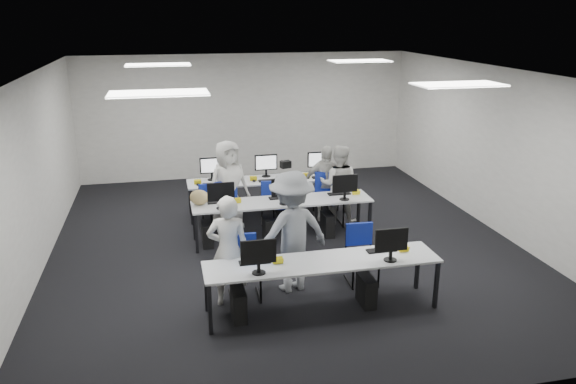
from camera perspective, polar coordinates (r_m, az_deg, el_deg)
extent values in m
plane|color=black|center=(10.05, -0.34, -5.20)|extent=(9.00, 9.00, 0.00)
plane|color=white|center=(9.30, -0.37, 12.09)|extent=(9.00, 9.00, 0.00)
cube|color=beige|center=(13.89, -4.32, 7.69)|extent=(8.00, 0.02, 3.00)
cube|color=beige|center=(5.50, 9.73, -8.59)|extent=(8.00, 0.02, 3.00)
cube|color=beige|center=(9.58, -24.45, 1.51)|extent=(0.02, 9.00, 3.00)
cube|color=beige|center=(11.09, 20.34, 4.05)|extent=(0.02, 9.00, 3.00)
cube|color=white|center=(7.10, -13.01, 9.76)|extent=(1.20, 0.60, 0.02)
cube|color=white|center=(8.13, 16.93, 10.41)|extent=(1.20, 0.60, 0.02)
cube|color=white|center=(11.08, -13.07, 12.49)|extent=(1.20, 0.60, 0.02)
cube|color=white|center=(11.76, 7.31, 13.08)|extent=(1.20, 0.60, 0.02)
cube|color=#B4B6B8|center=(7.63, 3.51, -7.11)|extent=(3.20, 0.70, 0.03)
cube|color=black|center=(7.29, -7.93, -11.75)|extent=(0.05, 0.05, 0.70)
cube|color=black|center=(7.82, -8.32, -9.61)|extent=(0.05, 0.05, 0.70)
cube|color=black|center=(8.08, 14.83, -9.10)|extent=(0.05, 0.05, 0.70)
cube|color=black|center=(8.56, 13.02, -7.38)|extent=(0.05, 0.05, 0.70)
cube|color=#B4B6B8|center=(9.97, -0.59, -0.97)|extent=(3.20, 0.70, 0.03)
cube|color=black|center=(9.64, -9.28, -4.22)|extent=(0.05, 0.05, 0.70)
cube|color=black|center=(10.19, -9.50, -2.98)|extent=(0.05, 0.05, 0.70)
cube|color=black|center=(10.25, 8.29, -2.82)|extent=(0.05, 0.05, 0.70)
cube|color=black|center=(10.77, 7.18, -1.73)|extent=(0.05, 0.05, 0.70)
cube|color=#B4B6B8|center=(11.28, -2.07, 1.26)|extent=(3.20, 0.70, 0.03)
cube|color=black|center=(10.95, -9.76, -1.53)|extent=(0.05, 0.05, 0.70)
cube|color=black|center=(11.52, -9.93, -0.56)|extent=(0.05, 0.05, 0.70)
cube|color=black|center=(11.49, 5.85, -0.43)|extent=(0.05, 0.05, 0.70)
cube|color=black|center=(12.03, 4.96, 0.44)|extent=(0.05, 0.05, 0.70)
cube|color=#0D41AE|center=(7.16, -3.03, -6.08)|extent=(0.46, 0.04, 0.32)
cube|color=black|center=(7.56, -3.40, -7.12)|extent=(0.42, 0.14, 0.02)
ellipsoid|color=black|center=(7.61, -1.16, -6.87)|extent=(0.07, 0.10, 0.04)
cube|color=black|center=(7.65, -5.04, -11.32)|extent=(0.18, 0.40, 0.42)
cube|color=white|center=(7.63, 10.46, -4.80)|extent=(0.46, 0.04, 0.32)
cube|color=black|center=(8.01, 9.47, -5.86)|extent=(0.42, 0.14, 0.02)
ellipsoid|color=black|center=(8.12, 11.44, -5.58)|extent=(0.07, 0.10, 0.04)
cube|color=black|center=(8.04, 7.97, -9.90)|extent=(0.18, 0.40, 0.42)
cube|color=white|center=(9.55, -6.84, 0.02)|extent=(0.46, 0.04, 0.32)
cube|color=black|center=(9.94, -6.97, -1.01)|extent=(0.42, 0.14, 0.02)
ellipsoid|color=black|center=(9.97, -5.26, -0.85)|extent=(0.07, 0.10, 0.04)
cube|color=black|center=(9.98, -8.21, -4.25)|extent=(0.18, 0.40, 0.42)
cube|color=white|center=(9.71, -0.37, 0.45)|extent=(0.46, 0.04, 0.32)
cube|color=black|center=(10.10, -0.75, -0.58)|extent=(0.42, 0.14, 0.02)
ellipsoid|color=black|center=(10.16, 0.90, -0.42)|extent=(0.07, 0.10, 0.04)
cube|color=black|center=(10.10, -1.97, -3.78)|extent=(0.18, 0.40, 0.42)
cube|color=white|center=(9.99, 5.81, 0.86)|extent=(0.46, 0.04, 0.32)
cube|color=black|center=(10.37, 5.21, -0.16)|extent=(0.42, 0.14, 0.02)
ellipsoid|color=black|center=(10.46, 6.78, -0.01)|extent=(0.07, 0.10, 0.04)
cube|color=black|center=(10.35, 4.04, -3.29)|extent=(0.18, 0.40, 0.42)
cube|color=white|center=(11.23, -7.78, 2.70)|extent=(0.46, 0.04, 0.32)
cube|color=black|center=(11.00, -7.57, 0.82)|extent=(0.42, 0.14, 0.02)
ellipsoid|color=black|center=(10.98, -9.13, 0.76)|extent=(0.07, 0.10, 0.04)
cube|color=black|center=(11.32, -6.27, -1.46)|extent=(0.18, 0.40, 0.42)
cube|color=white|center=(11.37, -2.25, 3.03)|extent=(0.46, 0.04, 0.32)
cube|color=black|center=(11.14, -1.94, 1.19)|extent=(0.42, 0.14, 0.02)
ellipsoid|color=black|center=(11.09, -3.46, 1.13)|extent=(0.07, 0.10, 0.04)
cube|color=black|center=(11.48, -0.81, -1.08)|extent=(0.18, 0.40, 0.42)
cube|color=white|center=(11.61, 3.10, 3.33)|extent=(0.46, 0.04, 0.32)
cube|color=black|center=(11.39, 3.51, 1.53)|extent=(0.42, 0.14, 0.02)
ellipsoid|color=black|center=(11.31, 2.05, 1.48)|extent=(0.07, 0.10, 0.04)
cube|color=black|center=(11.74, 4.45, -0.70)|extent=(0.18, 0.40, 0.42)
cube|color=navy|center=(8.06, -4.49, -7.70)|extent=(0.45, 0.43, 0.06)
cube|color=navy|center=(8.13, -4.73, -5.44)|extent=(0.42, 0.05, 0.36)
cube|color=navy|center=(8.54, 7.54, -6.33)|extent=(0.45, 0.43, 0.06)
cube|color=navy|center=(8.62, 7.22, -4.25)|extent=(0.42, 0.07, 0.36)
cube|color=navy|center=(10.49, -7.73, -1.71)|extent=(0.45, 0.43, 0.06)
cube|color=navy|center=(10.60, -7.94, -0.07)|extent=(0.41, 0.07, 0.35)
cube|color=navy|center=(10.63, -0.39, -1.33)|extent=(0.50, 0.49, 0.06)
cube|color=navy|center=(10.73, -0.37, 0.27)|extent=(0.40, 0.14, 0.35)
cube|color=navy|center=(10.81, 4.28, -0.80)|extent=(0.49, 0.47, 0.06)
cube|color=navy|center=(10.92, 4.06, 0.92)|extent=(0.45, 0.08, 0.38)
cube|color=navy|center=(10.77, -6.57, -0.97)|extent=(0.50, 0.48, 0.06)
cube|color=navy|center=(10.49, -6.38, 0.10)|extent=(0.44, 0.09, 0.38)
cube|color=navy|center=(10.89, -1.65, -0.78)|extent=(0.50, 0.48, 0.06)
cube|color=navy|center=(10.62, -1.63, 0.19)|extent=(0.42, 0.12, 0.36)
cube|color=navy|center=(11.19, 3.84, -0.04)|extent=(0.57, 0.55, 0.07)
cube|color=navy|center=(10.89, 3.95, 1.04)|extent=(0.46, 0.15, 0.40)
ellipsoid|color=#96844D|center=(9.83, -9.00, -0.54)|extent=(0.38, 0.30, 0.27)
imported|color=beige|center=(7.78, -6.08, -5.97)|extent=(0.64, 0.47, 1.60)
imported|color=beige|center=(10.81, 5.16, 0.76)|extent=(0.92, 0.83, 1.54)
imported|color=beige|center=(10.59, -6.08, 0.76)|extent=(0.96, 0.81, 1.68)
imported|color=beige|center=(10.99, 3.80, 0.93)|extent=(0.92, 0.50, 1.49)
imported|color=gray|center=(8.11, 0.35, -4.06)|extent=(1.30, 0.96, 1.81)
cube|color=black|center=(7.96, -0.25, 2.82)|extent=(0.18, 0.21, 0.10)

